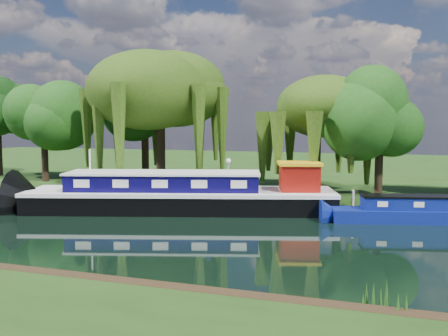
% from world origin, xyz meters
% --- Properties ---
extents(ground, '(120.00, 120.00, 0.00)m').
position_xyz_m(ground, '(0.00, 0.00, 0.00)').
color(ground, black).
extents(far_bank, '(120.00, 52.00, 0.45)m').
position_xyz_m(far_bank, '(0.00, 34.00, 0.23)').
color(far_bank, '#18320D').
rests_on(far_bank, ground).
extents(dutch_barge, '(19.26, 9.46, 3.97)m').
position_xyz_m(dutch_barge, '(-1.03, 6.18, 0.99)').
color(dutch_barge, black).
rests_on(dutch_barge, ground).
extents(narrowboat, '(10.99, 4.44, 1.59)m').
position_xyz_m(narrowboat, '(13.33, 7.30, 0.57)').
color(narrowboat, navy).
rests_on(narrowboat, ground).
extents(willow_left, '(8.29, 8.29, 9.94)m').
position_xyz_m(willow_left, '(-5.77, 12.88, 7.67)').
color(willow_left, black).
rests_on(willow_left, far_bank).
extents(willow_right, '(6.16, 6.16, 7.50)m').
position_xyz_m(willow_right, '(6.03, 13.37, 5.92)').
color(willow_right, black).
rests_on(willow_right, far_bank).
extents(tree_far_left, '(5.10, 5.10, 8.21)m').
position_xyz_m(tree_far_left, '(-16.86, 13.29, 6.07)').
color(tree_far_left, black).
rests_on(tree_far_left, far_bank).
extents(tree_far_mid, '(5.25, 5.25, 8.59)m').
position_xyz_m(tree_far_mid, '(-8.44, 15.41, 6.37)').
color(tree_far_mid, black).
rests_on(tree_far_mid, far_bank).
extents(tree_far_right, '(4.56, 4.56, 7.46)m').
position_xyz_m(tree_far_right, '(10.34, 12.17, 5.59)').
color(tree_far_right, black).
rests_on(tree_far_right, far_bank).
extents(lamppost, '(0.36, 0.36, 2.56)m').
position_xyz_m(lamppost, '(0.50, 10.50, 2.42)').
color(lamppost, silver).
rests_on(lamppost, far_bank).
extents(mooring_posts, '(19.16, 0.16, 1.00)m').
position_xyz_m(mooring_posts, '(-0.50, 8.40, 0.95)').
color(mooring_posts, silver).
rests_on(mooring_posts, far_bank).
extents(reeds_near, '(33.70, 1.50, 1.10)m').
position_xyz_m(reeds_near, '(6.87, -7.57, 0.55)').
color(reeds_near, '#154412').
rests_on(reeds_near, ground).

